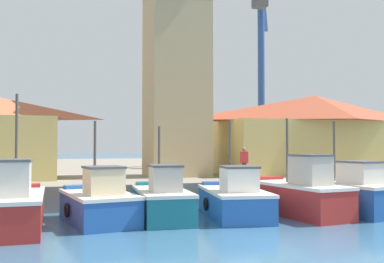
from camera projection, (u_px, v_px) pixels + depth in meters
name	position (u px, v px, depth m)	size (l,w,h in m)	color
ground_plane	(302.00, 245.00, 12.58)	(300.00, 300.00, 0.00)	#386689
quay_wharf	(132.00, 171.00, 39.57)	(120.00, 40.00, 1.09)	gray
fishing_boat_left_outer	(14.00, 206.00, 14.79)	(1.96, 5.05, 4.59)	#AD2823
fishing_boat_left_inner	(98.00, 203.00, 16.23)	(2.70, 4.52, 3.72)	#2356A8
fishing_boat_mid_left	(162.00, 200.00, 17.07)	(2.09, 4.82, 3.56)	#196B7F
fishing_boat_center	(234.00, 199.00, 17.58)	(2.73, 5.04, 3.83)	#2356A8
fishing_boat_mid_right	(298.00, 194.00, 18.00)	(2.37, 5.16, 3.94)	#AD2823
fishing_boat_right_inner	(346.00, 194.00, 18.77)	(2.87, 5.19, 3.87)	#2356A8
clock_tower	(176.00, 33.00, 25.43)	(3.76, 3.76, 16.94)	tan
warehouse_right	(316.00, 133.00, 28.00)	(12.56, 5.70, 4.82)	tan
port_crane_far	(262.00, 92.00, 36.82)	(5.47, 9.04, 16.40)	navy
dock_worker_near_tower	(244.00, 163.00, 21.82)	(0.34, 0.22, 1.62)	#33333D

